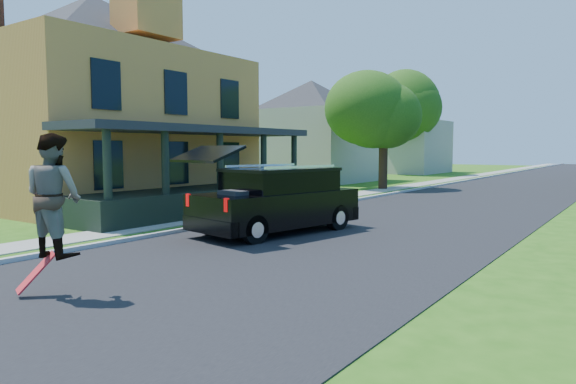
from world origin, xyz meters
The scene contains 13 objects.
ground centered at (0.00, 0.00, 0.00)m, with size 140.00×140.00×0.00m, color #285911.
street centered at (0.00, 20.00, 0.00)m, with size 8.00×120.00×0.02m, color black.
curb centered at (-4.05, 20.00, 0.00)m, with size 0.15×120.00×0.12m, color #B0AFAA.
sidewalk centered at (-5.60, 20.00, 0.00)m, with size 1.30×120.00×0.03m, color gray.
front_walk centered at (-9.50, 6.00, 0.00)m, with size 6.50×1.20×0.03m, color gray.
main_house centered at (-12.80, 5.99, 4.92)m, with size 15.56×15.56×10.10m.
neighbor_house_mid centered at (-13.50, 24.00, 4.19)m, with size 12.78×12.78×8.30m.
neighbor_house_far centered at (-13.50, 40.00, 4.19)m, with size 12.78×12.78×8.30m.
black_suv centered at (-1.83, 3.97, 0.92)m, with size 2.82×5.44×2.41m.
skateboarder centered at (-1.00, -3.00, 1.61)m, with size 1.02×0.84×1.92m.
skateboard centered at (-1.24, -3.20, 0.38)m, with size 0.47×0.55×0.64m.
tree_left_mid centered at (-6.02, 20.02, 4.56)m, with size 5.99×6.15×7.22m.
tree_left_far centered at (-10.81, 36.91, 6.05)m, with size 6.64×6.48×9.48m.
Camera 1 is at (6.55, -7.38, 2.34)m, focal length 32.00 mm.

